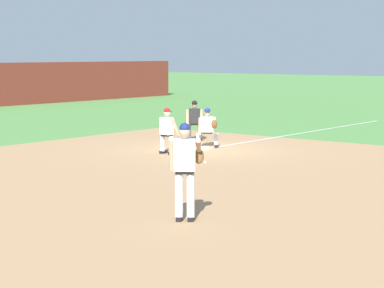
{
  "coord_description": "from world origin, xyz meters",
  "views": [
    {
      "loc": [
        -19.28,
        -14.91,
        3.13
      ],
      "look_at": [
        -6.0,
        -4.36,
        1.08
      ],
      "focal_mm": 70.0,
      "sensor_mm": 36.0,
      "label": 1
    }
  ],
  "objects": [
    {
      "name": "umpire",
      "position": [
        1.87,
        1.77,
        0.79
      ],
      "size": [
        0.65,
        0.68,
        1.46
      ],
      "color": "black",
      "rests_on": "ground"
    },
    {
      "name": "baseball",
      "position": [
        -2.43,
        -2.02,
        0.04
      ],
      "size": [
        0.07,
        0.07,
        0.07
      ],
      "primitive_type": "sphere",
      "color": "white",
      "rests_on": "ground"
    },
    {
      "name": "first_base_bag",
      "position": [
        0.0,
        0.0,
        0.04
      ],
      "size": [
        0.38,
        0.38,
        0.09
      ],
      "primitive_type": "cube",
      "color": "white",
      "rests_on": "ground"
    },
    {
      "name": "pitcher",
      "position": [
        -8.53,
        -6.22,
        1.06
      ],
      "size": [
        0.85,
        0.57,
        1.86
      ],
      "color": "black",
      "rests_on": "ground"
    },
    {
      "name": "infield_dirt_patch",
      "position": [
        -4.29,
        -3.11,
        0.0
      ],
      "size": [
        18.0,
        18.0,
        0.01
      ],
      "primitive_type": "cube",
      "color": "#A87F56",
      "rests_on": "ground"
    },
    {
      "name": "ground_plane",
      "position": [
        0.0,
        0.0,
        0.0
      ],
      "size": [
        160.0,
        160.0,
        0.0
      ],
      "primitive_type": "plane",
      "color": "#518942"
    },
    {
      "name": "foul_line_stripe",
      "position": [
        6.73,
        0.0,
        0.01
      ],
      "size": [
        13.46,
        0.1,
        0.0
      ],
      "primitive_type": "cube",
      "color": "white",
      "rests_on": "ground"
    },
    {
      "name": "baserunner",
      "position": [
        -1.55,
        0.17,
        0.79
      ],
      "size": [
        0.48,
        0.62,
        1.46
      ],
      "color": "black",
      "rests_on": "ground"
    },
    {
      "name": "first_baseman",
      "position": [
        0.55,
        0.16,
        0.73
      ],
      "size": [
        0.8,
        1.05,
        1.34
      ],
      "color": "black",
      "rests_on": "ground"
    }
  ]
}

